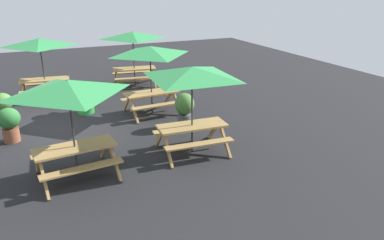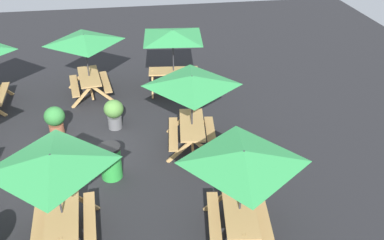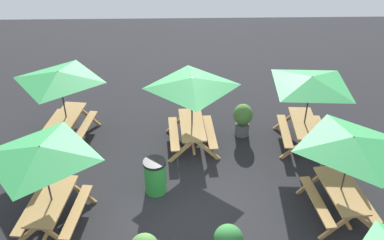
% 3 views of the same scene
% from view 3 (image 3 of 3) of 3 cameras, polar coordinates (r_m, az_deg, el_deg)
% --- Properties ---
extents(ground_plane, '(29.77, 29.77, 0.00)m').
position_cam_3_polar(ground_plane, '(10.69, 0.12, -13.51)').
color(ground_plane, '#232326').
rests_on(ground_plane, ground).
extents(picnic_table_0, '(2.21, 2.21, 2.34)m').
position_cam_3_polar(picnic_table_0, '(9.91, -19.39, -4.78)').
color(picnic_table_0, tan).
rests_on(picnic_table_0, ground).
extents(picnic_table_1, '(2.82, 2.82, 2.34)m').
position_cam_3_polar(picnic_table_1, '(12.62, 15.53, 4.35)').
color(picnic_table_1, tan).
rests_on(picnic_table_1, ground).
extents(picnic_table_2, '(2.12, 2.12, 2.34)m').
position_cam_3_polar(picnic_table_2, '(12.10, -0.00, 4.36)').
color(picnic_table_2, tan).
rests_on(picnic_table_2, ground).
extents(picnic_table_4, '(2.19, 2.19, 2.34)m').
position_cam_3_polar(picnic_table_4, '(10.29, 20.47, -3.53)').
color(picnic_table_4, tan).
rests_on(picnic_table_4, ground).
extents(picnic_table_6, '(2.26, 2.26, 2.34)m').
position_cam_3_polar(picnic_table_6, '(13.03, -17.25, 4.98)').
color(picnic_table_6, tan).
rests_on(picnic_table_6, ground).
extents(trash_bin_green, '(0.59, 0.59, 0.98)m').
position_cam_3_polar(trash_bin_green, '(11.24, -4.93, -7.48)').
color(trash_bin_green, green).
rests_on(trash_bin_green, ground).
extents(potted_plant_2, '(0.60, 0.60, 1.08)m').
position_cam_3_polar(potted_plant_2, '(13.38, 6.79, 0.26)').
color(potted_plant_2, '#59595B').
rests_on(potted_plant_2, ground).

